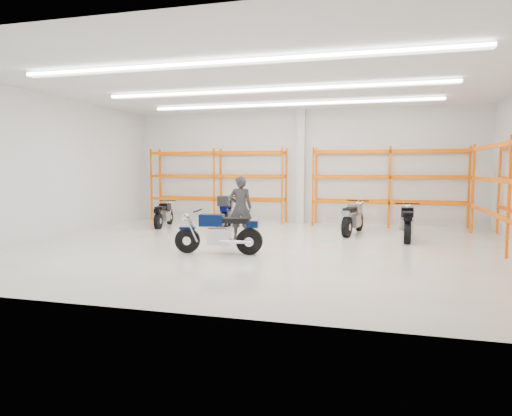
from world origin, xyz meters
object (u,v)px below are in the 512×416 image
(motorcycle_back_a, at_px, (163,215))
(motorcycle_back_d, at_px, (407,224))
(motorcycle_back_c, at_px, (353,219))
(motorcycle_main, at_px, (222,233))
(standing_man, at_px, (241,207))
(motorcycle_back_b, at_px, (226,213))
(structural_column, at_px, (301,167))

(motorcycle_back_a, distance_m, motorcycle_back_d, 8.70)
(motorcycle_back_c, relative_size, motorcycle_back_d, 1.00)
(motorcycle_main, xyz_separation_m, standing_man, (-0.30, 2.58, 0.45))
(motorcycle_back_d, bearing_deg, motorcycle_back_c, 153.44)
(motorcycle_main, height_order, motorcycle_back_c, motorcycle_main)
(motorcycle_back_c, bearing_deg, motorcycle_back_d, -26.56)
(motorcycle_back_b, bearing_deg, motorcycle_back_d, -7.97)
(motorcycle_back_a, height_order, motorcycle_back_c, motorcycle_back_c)
(motorcycle_main, relative_size, motorcycle_back_c, 1.02)
(motorcycle_back_d, distance_m, standing_man, 5.13)
(motorcycle_back_a, height_order, motorcycle_back_b, motorcycle_back_b)
(motorcycle_main, relative_size, structural_column, 0.51)
(standing_man, bearing_deg, motorcycle_back_a, -40.61)
(motorcycle_main, xyz_separation_m, structural_column, (0.82, 7.08, 1.72))
(motorcycle_main, distance_m, standing_man, 2.63)
(motorcycle_back_a, distance_m, standing_man, 4.16)
(motorcycle_main, bearing_deg, motorcycle_back_b, 107.78)
(motorcycle_back_b, height_order, structural_column, structural_column)
(motorcycle_back_b, bearing_deg, motorcycle_back_c, -0.23)
(standing_man, relative_size, structural_column, 0.44)
(motorcycle_main, distance_m, motorcycle_back_c, 5.36)
(motorcycle_main, xyz_separation_m, motorcycle_back_c, (3.03, 4.42, -0.01))
(motorcycle_back_d, relative_size, structural_column, 0.50)
(standing_man, height_order, structural_column, structural_column)
(motorcycle_main, distance_m, motorcycle_back_b, 4.66)
(motorcycle_main, relative_size, motorcycle_back_b, 0.94)
(motorcycle_back_b, distance_m, structural_column, 3.84)
(motorcycle_main, bearing_deg, motorcycle_back_d, 37.27)
(motorcycle_back_a, bearing_deg, structural_column, 28.23)
(motorcycle_back_a, bearing_deg, standing_man, -28.15)
(motorcycle_back_a, distance_m, motorcycle_back_c, 6.96)
(structural_column, bearing_deg, motorcycle_back_b, -130.45)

